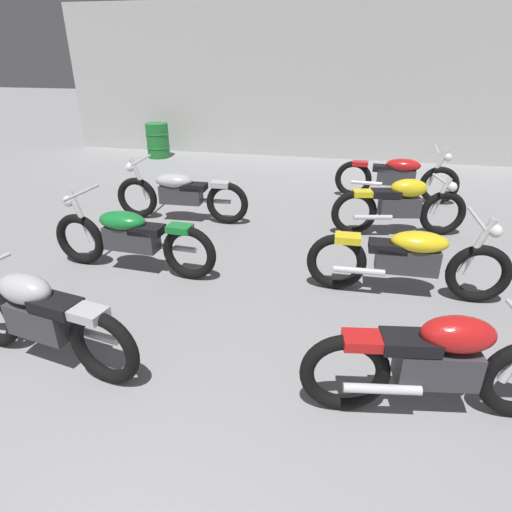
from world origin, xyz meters
name	(u,v)px	position (x,y,z in m)	size (l,w,h in m)	color
back_wall	(321,82)	(0.00, 11.45, 1.80)	(13.25, 0.24, 3.60)	#BCBAB7
motorcycle_left_row_1	(40,317)	(-1.57, 2.72, 0.46)	(1.96, 0.56, 0.88)	black
motorcycle_left_row_2	(131,237)	(-1.65, 4.50, 0.45)	(2.17, 0.68, 0.97)	black
motorcycle_left_row_3	(180,193)	(-1.71, 6.30, 0.45)	(2.17, 0.68, 0.97)	black
motorcycle_right_row_1	(438,363)	(1.63, 2.81, 0.46)	(1.96, 0.59, 0.88)	black
motorcycle_right_row_2	(408,258)	(1.59, 4.60, 0.45)	(2.17, 0.68, 0.97)	black
motorcycle_right_row_3	(400,205)	(1.64, 6.43, 0.46)	(1.95, 0.63, 0.88)	black
motorcycle_right_row_4	(397,176)	(1.71, 8.13, 0.45)	(2.17, 0.68, 0.97)	black
oil_drum	(158,140)	(-3.98, 10.52, 0.43)	(0.59, 0.59, 0.85)	#1E722D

